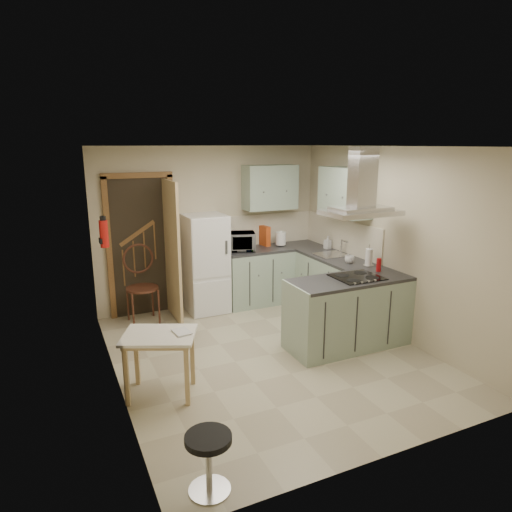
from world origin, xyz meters
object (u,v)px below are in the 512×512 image
microwave (238,242)px  fridge (206,264)px  drop_leaf_table (161,364)px  stool (209,463)px  extractor_hood (361,212)px  peninsula (349,312)px  bentwood_chair (142,288)px

microwave → fridge: bearing=-160.7°
drop_leaf_table → stool: (0.00, -1.49, -0.10)m
extractor_hood → stool: 3.38m
drop_leaf_table → extractor_hood: bearing=28.0°
extractor_hood → drop_leaf_table: (-2.55, -0.16, -1.38)m
fridge → stool: size_ratio=3.18×
peninsula → extractor_hood: extractor_hood is taller
peninsula → microwave: microwave is taller
fridge → microwave: fridge is taller
fridge → peninsula: bearing=-58.3°
bentwood_chair → stool: (-0.23, -3.55, -0.28)m
extractor_hood → microwave: 2.24m
microwave → peninsula: bearing=-53.1°
fridge → extractor_hood: 2.57m
drop_leaf_table → stool: drop_leaf_table is taller
peninsula → extractor_hood: bearing=0.0°
drop_leaf_table → bentwood_chair: bentwood_chair is taller
drop_leaf_table → stool: size_ratio=1.52×
fridge → extractor_hood: (1.32, -1.98, 0.97)m
peninsula → microwave: 2.19m
bentwood_chair → extractor_hood: bearing=-41.0°
fridge → stool: fridge is taller
extractor_hood → bentwood_chair: (-2.32, 1.89, -1.21)m
bentwood_chair → peninsula: bearing=-42.2°
peninsula → stool: peninsula is taller
peninsula → bentwood_chair: size_ratio=1.51×
drop_leaf_table → peninsula: bearing=28.1°
drop_leaf_table → bentwood_chair: size_ratio=0.69×
extractor_hood → drop_leaf_table: size_ratio=1.26×
fridge → drop_leaf_table: 2.50m
extractor_hood → bentwood_chair: bearing=140.8°
peninsula → stool: bearing=-145.9°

